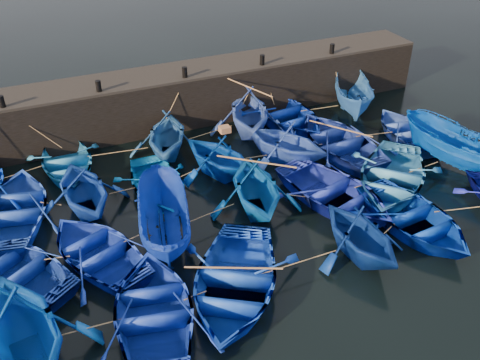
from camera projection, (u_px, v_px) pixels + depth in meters
name	position (u px, v px, depth m)	size (l,w,h in m)	color
ground	(276.00, 241.00, 19.05)	(120.00, 120.00, 0.00)	black
quay_wall	(181.00, 97.00, 26.42)	(26.00, 2.50, 2.50)	black
quay_top	(179.00, 72.00, 25.70)	(26.00, 2.50, 0.12)	black
bollard_0	(2.00, 101.00, 22.15)	(0.24, 0.24, 0.50)	black
bollard_1	(98.00, 86.00, 23.50)	(0.24, 0.24, 0.50)	black
bollard_2	(185.00, 72.00, 24.84)	(0.24, 0.24, 0.50)	black
bollard_3	(262.00, 60.00, 26.19)	(0.24, 0.24, 0.50)	black
bollard_4	(332.00, 49.00, 27.54)	(0.24, 0.24, 0.50)	black
boat_1	(66.00, 162.00, 22.70)	(3.20, 4.48, 0.93)	#1863A7
boat_2	(167.00, 134.00, 23.62)	(3.39, 3.93, 2.07)	#1D528E
boat_3	(249.00, 111.00, 25.31)	(3.80, 4.41, 2.32)	#2F51B7
boat_4	(285.00, 114.00, 26.38)	(3.80, 5.31, 1.10)	#072494
boat_5	(354.00, 96.00, 27.31)	(1.79, 4.76, 1.84)	blue
boat_6	(15.00, 208.00, 19.82)	(3.71, 5.19, 1.08)	navy
boat_7	(83.00, 188.00, 20.00)	(3.43, 3.98, 2.10)	navy
boat_8	(157.00, 185.00, 21.30)	(3.08, 4.31, 0.89)	#055FBA
boat_9	(219.00, 155.00, 22.19)	(3.27, 3.80, 2.00)	navy
boat_10	(286.00, 141.00, 23.07)	(3.46, 4.01, 2.11)	#2448B4
boat_11	(339.00, 140.00, 24.15)	(3.86, 5.39, 1.12)	navy
boat_12	(407.00, 130.00, 25.17)	(3.11, 4.35, 0.90)	blue
boat_13	(16.00, 269.00, 17.16)	(3.31, 4.63, 0.96)	navy
boat_14	(98.00, 251.00, 17.90)	(3.31, 4.62, 0.96)	#0F2AA5
boat_15	(163.00, 220.00, 18.57)	(1.80, 4.79, 1.85)	#0A2B98
boat_16	(256.00, 187.00, 20.03)	(3.53, 4.10, 2.16)	#044A99
boat_17	(335.00, 193.00, 20.64)	(3.78, 5.29, 1.10)	#142599
boat_18	(391.00, 177.00, 21.57)	(3.91, 5.47, 1.14)	#236BB6
boat_19	(456.00, 149.00, 22.63)	(1.93, 5.12, 1.98)	#0040A5
boat_20	(21.00, 329.00, 14.12)	(4.02, 4.66, 2.45)	#0545B4
boat_21	(155.00, 310.00, 15.63)	(3.58, 5.00, 1.04)	#0C2899
boat_22	(234.00, 282.00, 16.52)	(3.91, 5.46, 1.13)	#0C37C2
boat_23	(360.00, 234.00, 17.87)	(3.20, 3.71, 1.95)	navy
boat_24	(414.00, 219.00, 19.32)	(3.55, 4.96, 1.03)	#022BA2
wooden_crate	(225.00, 129.00, 21.68)	(0.43, 0.39, 0.25)	brown
mooring_ropes	(221.00, 155.00, 22.39)	(18.11, 11.55, 2.10)	tan
loose_oars	(274.00, 151.00, 21.03)	(10.21, 11.80, 1.26)	#99724C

